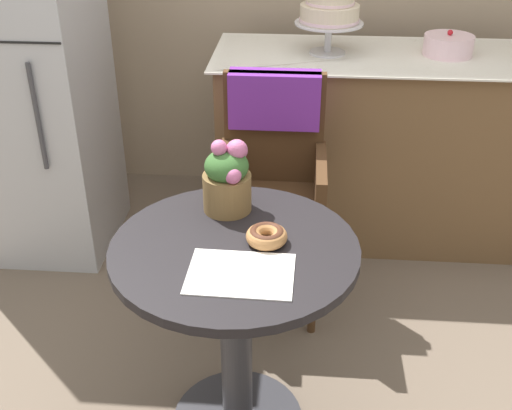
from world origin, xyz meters
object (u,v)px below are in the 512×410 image
object	(u,v)px
refrigerator	(22,71)
cafe_table	(236,304)
donut_front	(267,235)
flower_vase	(228,177)
tiered_cake_stand	(330,7)
round_layer_cake	(448,45)
wicker_chair	(273,157)

from	to	relation	value
refrigerator	cafe_table	bearing A→B (deg)	-46.33
donut_front	flower_vase	distance (m)	0.24
cafe_table	flower_vase	bearing A→B (deg)	101.41
cafe_table	tiered_cake_stand	world-z (taller)	tiered_cake_stand
cafe_table	refrigerator	bearing A→B (deg)	133.67
refrigerator	tiered_cake_stand	bearing A→B (deg)	8.58
cafe_table	donut_front	world-z (taller)	donut_front
donut_front	refrigerator	bearing A→B (deg)	136.63
cafe_table	refrigerator	world-z (taller)	refrigerator
donut_front	refrigerator	distance (m)	1.57
flower_vase	round_layer_cake	xyz separation A→B (m)	(0.84, 1.11, 0.11)
wicker_chair	tiered_cake_stand	xyz separation A→B (m)	(0.21, 0.54, 0.46)
refrigerator	wicker_chair	bearing A→B (deg)	-16.79
refrigerator	round_layer_cake	bearing A→B (deg)	6.78
tiered_cake_stand	cafe_table	bearing A→B (deg)	-102.00
wicker_chair	donut_front	bearing A→B (deg)	-88.47
cafe_table	donut_front	xyz separation A→B (m)	(0.09, 0.02, 0.24)
round_layer_cake	refrigerator	xyz separation A→B (m)	(-1.85, -0.22, -0.09)
flower_vase	refrigerator	size ratio (longest dim) A/B	0.14
cafe_table	flower_vase	xyz separation A→B (m)	(-0.04, 0.21, 0.32)
round_layer_cake	tiered_cake_stand	bearing A→B (deg)	-177.82
flower_vase	tiered_cake_stand	size ratio (longest dim) A/B	0.71
flower_vase	wicker_chair	bearing A→B (deg)	79.00
cafe_table	donut_front	bearing A→B (deg)	13.82
donut_front	tiered_cake_stand	distance (m)	1.34
cafe_table	flower_vase	world-z (taller)	flower_vase
donut_front	tiered_cake_stand	size ratio (longest dim) A/B	0.36
wicker_chair	round_layer_cake	size ratio (longest dim) A/B	4.42
donut_front	refrigerator	world-z (taller)	refrigerator
flower_vase	round_layer_cake	distance (m)	1.40
wicker_chair	refrigerator	distance (m)	1.19
cafe_table	wicker_chair	size ratio (longest dim) A/B	0.75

